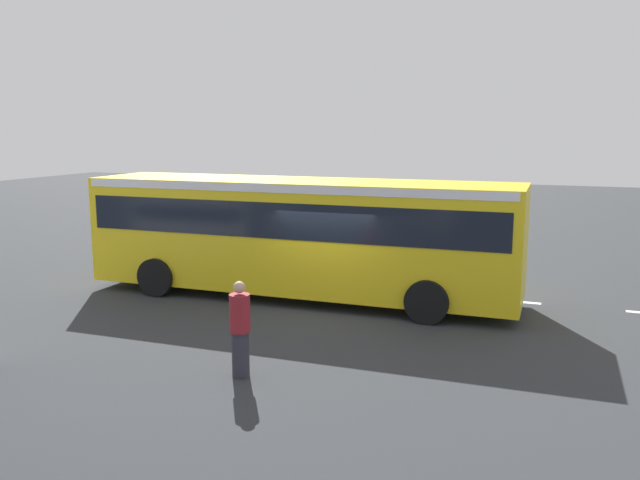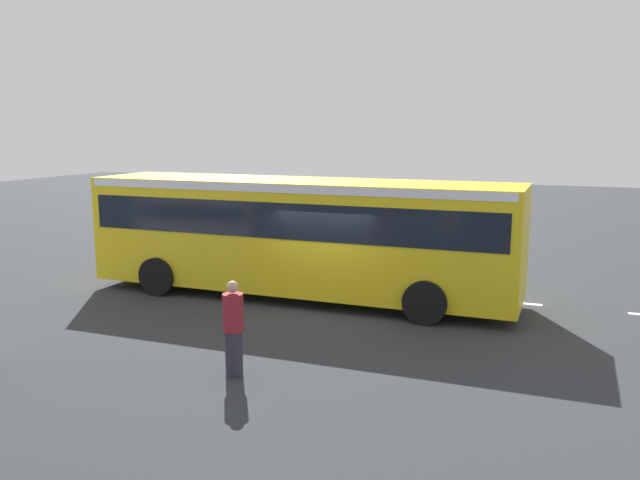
# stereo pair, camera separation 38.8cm
# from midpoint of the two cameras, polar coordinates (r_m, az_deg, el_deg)

# --- Properties ---
(ground) EXTENTS (80.00, 80.00, 0.00)m
(ground) POSITION_cam_midpoint_polar(r_m,az_deg,el_deg) (16.57, 1.56, -5.98)
(ground) COLOR #2D3033
(city_bus) EXTENTS (11.54, 2.85, 3.15)m
(city_bus) POSITION_cam_midpoint_polar(r_m,az_deg,el_deg) (17.31, -1.13, 1.09)
(city_bus) COLOR yellow
(city_bus) RESTS_ON ground
(pedestrian) EXTENTS (0.38, 0.38, 1.79)m
(pedestrian) POSITION_cam_midpoint_polar(r_m,az_deg,el_deg) (12.03, -6.66, -7.77)
(pedestrian) COLOR #2D2D38
(pedestrian) RESTS_ON ground
(traffic_sign) EXTENTS (0.08, 0.60, 2.80)m
(traffic_sign) POSITION_cam_midpoint_polar(r_m,az_deg,el_deg) (20.25, 12.36, 2.15)
(traffic_sign) COLOR slate
(traffic_sign) RESTS_ON ground
(lane_dash_left) EXTENTS (2.00, 0.20, 0.01)m
(lane_dash_left) POSITION_cam_midpoint_polar(r_m,az_deg,el_deg) (17.89, 16.28, -5.18)
(lane_dash_left) COLOR silver
(lane_dash_left) RESTS_ON ground
(lane_dash_centre) EXTENTS (2.00, 0.20, 0.01)m
(lane_dash_centre) POSITION_cam_midpoint_polar(r_m,az_deg,el_deg) (18.63, 3.92, -4.21)
(lane_dash_centre) COLOR silver
(lane_dash_centre) RESTS_ON ground
(lane_dash_right) EXTENTS (2.00, 0.20, 0.01)m
(lane_dash_right) POSITION_cam_midpoint_polar(r_m,az_deg,el_deg) (20.16, -7.00, -3.18)
(lane_dash_right) COLOR silver
(lane_dash_right) RESTS_ON ground
(lane_dash_rightmost) EXTENTS (2.00, 0.20, 0.01)m
(lane_dash_rightmost) POSITION_cam_midpoint_polar(r_m,az_deg,el_deg) (22.31, -16.08, -2.24)
(lane_dash_rightmost) COLOR silver
(lane_dash_rightmost) RESTS_ON ground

